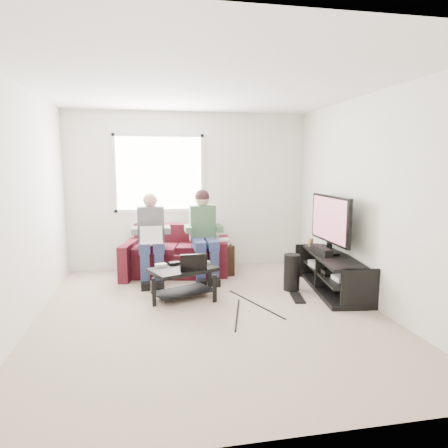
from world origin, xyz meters
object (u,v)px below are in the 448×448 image
at_px(tv, 330,221).
at_px(subwoofer, 292,272).
at_px(end_table, 222,258).
at_px(tv_stand, 331,275).
at_px(coffee_table, 183,276).
at_px(sofa, 177,256).

xyz_separation_m(tv, subwoofer, (-0.52, 0.06, -0.72)).
bearing_deg(end_table, subwoofer, -49.83).
xyz_separation_m(tv_stand, subwoofer, (-0.52, 0.16, 0.02)).
xyz_separation_m(tv_stand, tv, (-0.00, 0.10, 0.74)).
distance_m(tv_stand, end_table, 1.75).
bearing_deg(tv_stand, coffee_table, 177.52).
relative_size(subwoofer, end_table, 0.87).
bearing_deg(sofa, tv, -30.76).
bearing_deg(subwoofer, end_table, 130.17).
distance_m(sofa, tv_stand, 2.42).
bearing_deg(coffee_table, tv_stand, -2.48).
distance_m(sofa, end_table, 0.72).
xyz_separation_m(sofa, tv, (2.03, -1.21, 0.68)).
distance_m(tv_stand, subwoofer, 0.54).
height_order(coffee_table, tv, tv).
distance_m(coffee_table, tv_stand, 2.04).
bearing_deg(tv, sofa, 149.24).
bearing_deg(tv_stand, end_table, 139.97).
relative_size(coffee_table, subwoofer, 1.88).
bearing_deg(sofa, coffee_table, -90.40).
bearing_deg(tv_stand, tv, 91.47).
bearing_deg(sofa, tv_stand, -32.76).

